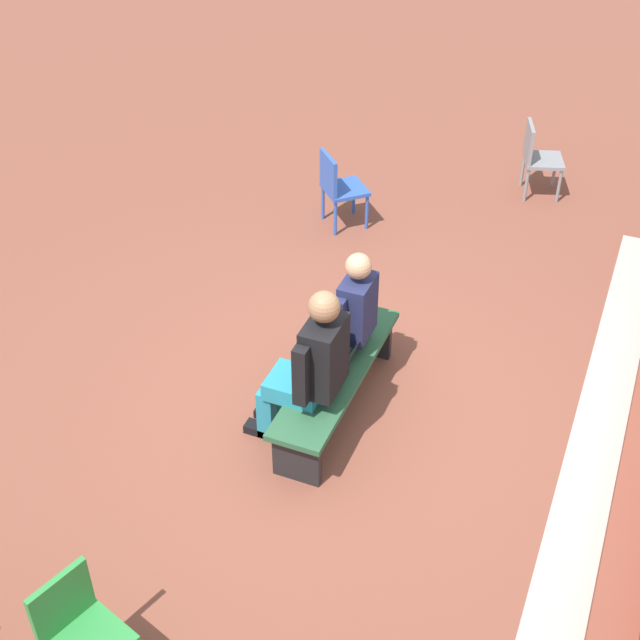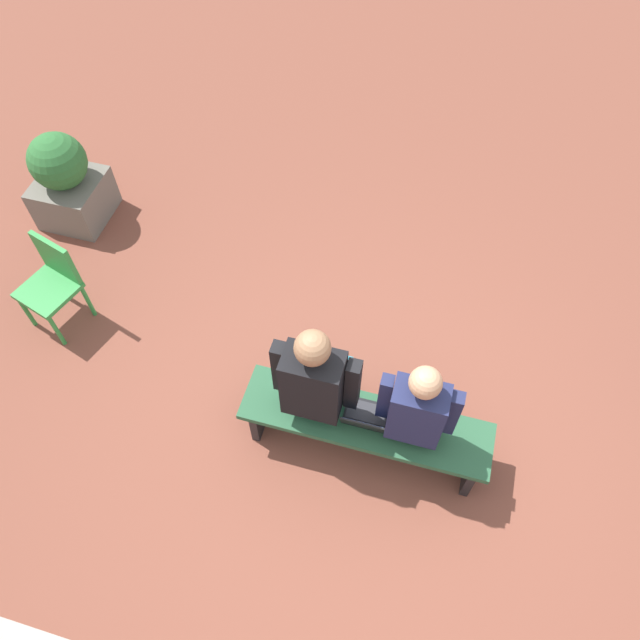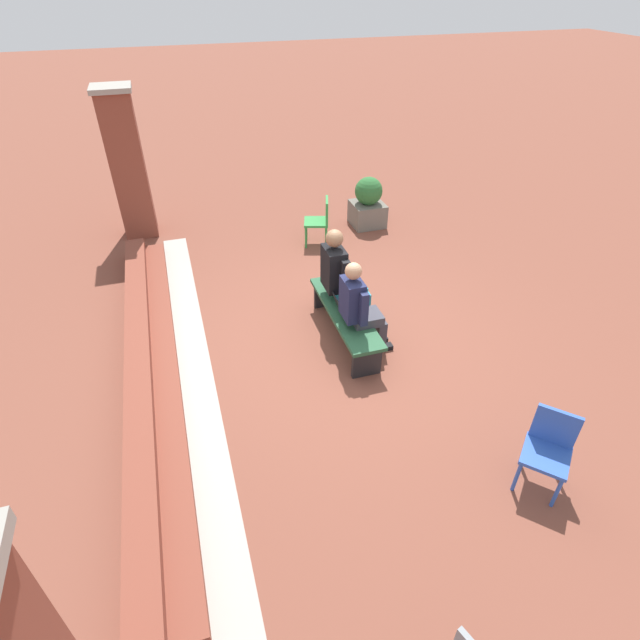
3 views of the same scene
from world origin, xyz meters
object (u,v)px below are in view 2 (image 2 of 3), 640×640
at_px(laptop, 365,418).
at_px(planter, 67,182).
at_px(person_student, 418,406).
at_px(person_adult, 318,378).
at_px(plastic_chair_near_bench_right, 53,279).
at_px(bench, 365,425).

relative_size(laptop, planter, 0.34).
height_order(person_student, planter, person_student).
xyz_separation_m(person_adult, plastic_chair_near_bench_right, (2.38, -0.44, -0.27)).
relative_size(bench, planter, 1.91).
bearing_deg(laptop, person_adult, -12.91).
bearing_deg(person_adult, plastic_chair_near_bench_right, -10.51).
height_order(person_student, plastic_chair_near_bench_right, person_student).
bearing_deg(bench, person_adult, -10.98).
xyz_separation_m(person_student, laptop, (0.33, 0.08, -0.21)).
bearing_deg(person_adult, planter, -28.22).
distance_m(bench, person_adult, 0.55).
bearing_deg(person_student, bench, 11.63).
relative_size(person_adult, plastic_chair_near_bench_right, 1.71).
bearing_deg(person_student, laptop, 13.45).
height_order(plastic_chair_near_bench_right, planter, planter).
xyz_separation_m(bench, planter, (3.24, -1.61, 0.08)).
bearing_deg(planter, person_adult, 151.78).
relative_size(person_student, laptop, 4.16).
relative_size(bench, laptop, 5.62).
relative_size(person_student, plastic_chair_near_bench_right, 1.59).
bearing_deg(planter, plastic_chair_near_bench_right, 113.98).
height_order(bench, laptop, laptop).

